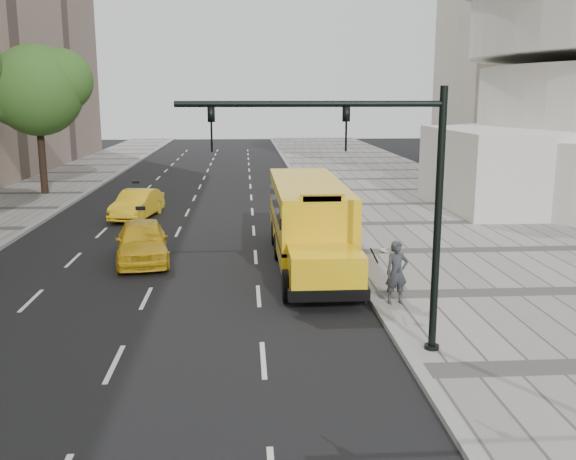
{
  "coord_description": "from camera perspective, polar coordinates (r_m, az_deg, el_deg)",
  "views": [
    {
      "loc": [
        2.12,
        -24.34,
        6.18
      ],
      "look_at": [
        3.5,
        -4.0,
        1.9
      ],
      "focal_mm": 40.0,
      "sensor_mm": 36.0,
      "label": 1
    }
  ],
  "objects": [
    {
      "name": "school_bus",
      "position": [
        24.18,
        1.83,
        1.33
      ],
      "size": [
        2.96,
        11.56,
        3.19
      ],
      "color": "yellow",
      "rests_on": "ground"
    },
    {
      "name": "ground",
      "position": [
        25.2,
        -8.59,
        -2.48
      ],
      "size": [
        140.0,
        140.0,
        0.0
      ],
      "primitive_type": "plane",
      "color": "black",
      "rests_on": "ground"
    },
    {
      "name": "sidewalk_museum",
      "position": [
        26.97,
        17.73,
        -1.8
      ],
      "size": [
        12.0,
        140.0,
        0.15
      ],
      "primitive_type": "cube",
      "color": "gray",
      "rests_on": "ground"
    },
    {
      "name": "curb_museum",
      "position": [
        25.39,
        5.03,
        -2.1
      ],
      "size": [
        0.3,
        140.0,
        0.15
      ],
      "primitive_type": "cube",
      "color": "gray",
      "rests_on": "ground"
    },
    {
      "name": "tree_c",
      "position": [
        42.92,
        -21.28,
        11.56
      ],
      "size": [
        6.26,
        5.56,
        9.29
      ],
      "color": "black",
      "rests_on": "ground"
    },
    {
      "name": "taxi_far",
      "position": [
        33.76,
        -13.27,
        2.24
      ],
      "size": [
        2.33,
        4.62,
        1.45
      ],
      "primitive_type": "imported",
      "rotation": [
        0.0,
        0.0,
        -0.19
      ],
      "color": "yellow",
      "rests_on": "ground"
    },
    {
      "name": "traffic_signal",
      "position": [
        14.86,
        8.1,
        3.67
      ],
      "size": [
        6.18,
        0.36,
        6.4
      ],
      "color": "black",
      "rests_on": "ground"
    },
    {
      "name": "pedestrian",
      "position": [
        19.14,
        9.63,
        -3.74
      ],
      "size": [
        0.75,
        0.55,
        1.88
      ],
      "primitive_type": "imported",
      "rotation": [
        0.0,
        0.0,
        0.16
      ],
      "color": "#2F3137",
      "rests_on": "sidewalk_museum"
    },
    {
      "name": "taxi_near",
      "position": [
        24.84,
        -12.85,
        -0.97
      ],
      "size": [
        2.59,
        4.91,
        1.59
      ],
      "primitive_type": "imported",
      "rotation": [
        0.0,
        0.0,
        0.16
      ],
      "color": "yellow",
      "rests_on": "ground"
    }
  ]
}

